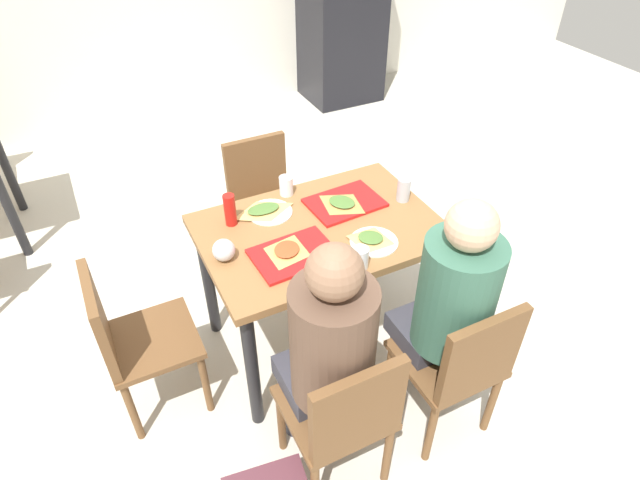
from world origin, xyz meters
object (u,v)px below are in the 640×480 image
person_in_brown_jacket (449,301)px  tray_red_near (294,254)px  tray_red_far (345,203)px  foil_bundle (224,250)px  plastic_cup_a (286,186)px  chair_left_end (130,337)px  pizza_slice_b (342,203)px  chair_far_side (263,197)px  chair_near_left (344,415)px  condiment_bottle (230,210)px  person_in_red (328,348)px  pizza_slice_c (263,210)px  plastic_cup_b (360,258)px  pizza_slice_a (287,250)px  paper_plate_near_edge (374,242)px  pizza_slice_d (371,238)px  chair_near_right (460,363)px  main_table (320,245)px  paper_plate_center (270,212)px  soda_can (404,190)px

person_in_brown_jacket → tray_red_near: bearing=133.8°
tray_red_far → foil_bundle: (-0.67, -0.14, 0.04)m
plastic_cup_a → chair_left_end: bearing=-160.2°
pizza_slice_b → foil_bundle: bearing=-169.6°
chair_far_side → tray_red_far: chair_far_side is taller
chair_near_left → foil_bundle: (-0.20, 0.75, 0.34)m
tray_red_far → condiment_bottle: 0.57m
chair_far_side → tray_red_near: (-0.20, -0.91, 0.30)m
tray_red_near → person_in_red: bearing=-99.6°
pizza_slice_c → foil_bundle: size_ratio=2.30×
plastic_cup_b → person_in_red: bearing=-135.5°
pizza_slice_a → plastic_cup_b: 0.33m
chair_near_left → plastic_cup_b: bearing=55.1°
paper_plate_near_edge → pizza_slice_d: pizza_slice_d is taller
pizza_slice_b → foil_bundle: (-0.65, -0.12, 0.03)m
chair_near_right → tray_red_far: 0.94m
chair_left_end → paper_plate_near_edge: 1.17m
chair_far_side → tray_red_far: size_ratio=2.32×
pizza_slice_b → plastic_cup_b: 0.45m
chair_near_left → foil_bundle: 0.85m
chair_near_right → foil_bundle: 1.12m
chair_far_side → paper_plate_near_edge: bearing=-80.3°
main_table → chair_near_left: (-0.28, -0.77, -0.18)m
paper_plate_near_edge → pizza_slice_c: bearing=129.4°
chair_far_side → paper_plate_near_edge: size_ratio=3.80×
plastic_cup_b → pizza_slice_a: bearing=139.3°
chair_near_right → person_in_brown_jacket: size_ratio=0.67×
chair_far_side → plastic_cup_b: size_ratio=8.35×
paper_plate_near_edge → foil_bundle: bearing=163.3°
pizza_slice_b → tray_red_near: bearing=-147.3°
chair_near_right → paper_plate_center: 1.12m
chair_near_right → pizza_slice_c: bearing=115.4°
chair_near_left → pizza_slice_b: bearing=62.7°
paper_plate_center → soda_can: soda_can is taller
tray_red_near → condiment_bottle: condiment_bottle is taller
chair_left_end → tray_red_near: 0.82m
person_in_brown_jacket → tray_red_near: person_in_brown_jacket is taller
main_table → tray_red_near: tray_red_near is taller
tray_red_far → plastic_cup_b: bearing=-110.7°
pizza_slice_a → plastic_cup_a: plastic_cup_a is taller
pizza_slice_c → chair_left_end: bearing=-163.1°
tray_red_near → plastic_cup_a: bearing=70.1°
foil_bundle → pizza_slice_b: bearing=10.4°
paper_plate_near_edge → pizza_slice_b: size_ratio=0.90×
main_table → tray_red_far: 0.26m
person_in_red → soda_can: person_in_red is taller
paper_plate_near_edge → tray_red_near: bearing=168.0°
tray_red_near → pizza_slice_c: bearing=89.8°
tray_red_near → pizza_slice_c: pizza_slice_c is taller
pizza_slice_b → plastic_cup_a: 0.30m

